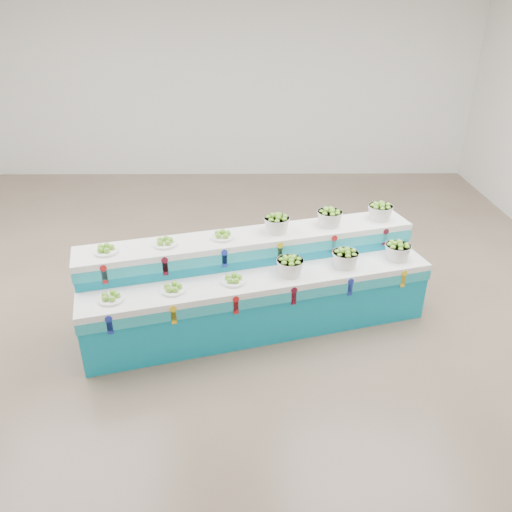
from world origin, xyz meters
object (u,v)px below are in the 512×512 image
(plate_upper_mid, at_px, (165,242))
(basket_upper_right, at_px, (380,211))
(display_stand, at_px, (256,284))
(basket_lower_left, at_px, (290,266))

(plate_upper_mid, distance_m, basket_upper_right, 2.59)
(plate_upper_mid, bearing_deg, display_stand, 1.67)
(basket_upper_right, bearing_deg, basket_lower_left, -144.11)
(display_stand, relative_size, basket_lower_left, 13.13)
(display_stand, xyz_separation_m, basket_upper_right, (1.50, 0.67, 0.62))
(display_stand, distance_m, basket_upper_right, 1.76)
(plate_upper_mid, relative_size, basket_upper_right, 0.88)
(display_stand, xyz_separation_m, plate_upper_mid, (-0.99, -0.03, 0.56))
(basket_lower_left, bearing_deg, display_stand, 158.39)
(display_stand, relative_size, basket_upper_right, 13.13)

